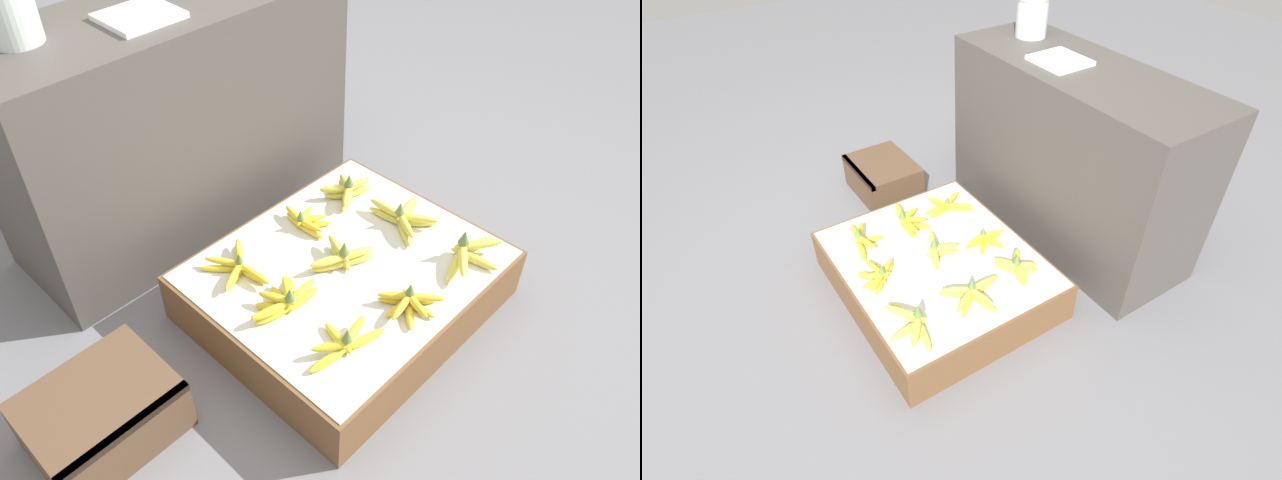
% 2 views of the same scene
% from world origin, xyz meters
% --- Properties ---
extents(ground_plane, '(10.00, 10.00, 0.00)m').
position_xyz_m(ground_plane, '(0.00, 0.00, 0.00)').
color(ground_plane, slate).
extents(display_platform, '(0.93, 0.79, 0.19)m').
position_xyz_m(display_platform, '(0.00, 0.00, 0.10)').
color(display_platform, brown).
rests_on(display_platform, ground_plane).
extents(back_vendor_table, '(1.28, 0.49, 0.84)m').
position_xyz_m(back_vendor_table, '(-0.06, 0.79, 0.42)').
color(back_vendor_table, '#4C4742').
rests_on(back_vendor_table, ground_plane).
extents(wooden_crate, '(0.39, 0.31, 0.19)m').
position_xyz_m(wooden_crate, '(-0.84, 0.15, 0.10)').
color(wooden_crate, brown).
rests_on(wooden_crate, ground_plane).
extents(banana_bunch_front_left, '(0.27, 0.16, 0.10)m').
position_xyz_m(banana_bunch_front_left, '(-0.26, -0.23, 0.22)').
color(banana_bunch_front_left, yellow).
rests_on(banana_bunch_front_left, display_platform).
extents(banana_bunch_front_midleft, '(0.19, 0.18, 0.09)m').
position_xyz_m(banana_bunch_front_midleft, '(-0.01, -0.27, 0.22)').
color(banana_bunch_front_midleft, gold).
rests_on(banana_bunch_front_midleft, display_platform).
extents(banana_bunch_front_midright, '(0.29, 0.17, 0.11)m').
position_xyz_m(banana_bunch_front_midright, '(0.29, -0.27, 0.23)').
color(banana_bunch_front_midright, '#DBCC4C').
rests_on(banana_bunch_front_midright, display_platform).
extents(banana_bunch_middle_left, '(0.25, 0.13, 0.10)m').
position_xyz_m(banana_bunch_middle_left, '(-0.27, 0.01, 0.22)').
color(banana_bunch_middle_left, yellow).
rests_on(banana_bunch_middle_left, display_platform).
extents(banana_bunch_middle_midleft, '(0.21, 0.17, 0.10)m').
position_xyz_m(banana_bunch_middle_midleft, '(-0.01, 0.01, 0.23)').
color(banana_bunch_middle_midleft, '#DBCC4C').
rests_on(banana_bunch_middle_midleft, display_platform).
extents(banana_bunch_middle_midright, '(0.22, 0.25, 0.10)m').
position_xyz_m(banana_bunch_middle_midright, '(0.28, -0.01, 0.22)').
color(banana_bunch_middle_midright, gold).
rests_on(banana_bunch_middle_midright, display_platform).
extents(banana_bunch_back_left, '(0.19, 0.24, 0.08)m').
position_xyz_m(banana_bunch_back_left, '(-0.27, 0.23, 0.22)').
color(banana_bunch_back_left, yellow).
rests_on(banana_bunch_back_left, display_platform).
extents(banana_bunch_back_midleft, '(0.13, 0.20, 0.08)m').
position_xyz_m(banana_bunch_back_midleft, '(0.04, 0.23, 0.22)').
color(banana_bunch_back_midleft, yellow).
rests_on(banana_bunch_back_midleft, display_platform).
extents(banana_bunch_back_midright, '(0.19, 0.16, 0.10)m').
position_xyz_m(banana_bunch_back_midright, '(0.26, 0.23, 0.23)').
color(banana_bunch_back_midright, gold).
rests_on(banana_bunch_back_midright, display_platform).
extents(glass_jar, '(0.16, 0.16, 0.19)m').
position_xyz_m(glass_jar, '(-0.48, 0.84, 0.94)').
color(glass_jar, silver).
rests_on(glass_jar, back_vendor_table).
extents(foam_tray_white, '(0.22, 0.21, 0.02)m').
position_xyz_m(foam_tray_white, '(-0.15, 0.73, 0.85)').
color(foam_tray_white, white).
rests_on(foam_tray_white, back_vendor_table).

